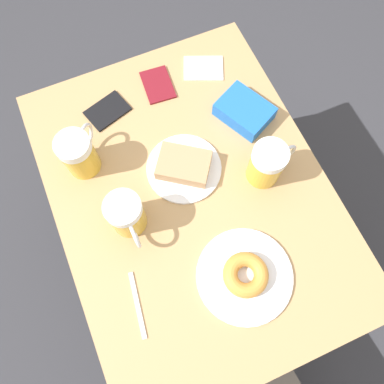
% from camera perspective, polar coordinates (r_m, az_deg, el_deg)
% --- Properties ---
extents(ground_plane, '(8.00, 8.00, 0.00)m').
position_cam_1_polar(ground_plane, '(1.80, -0.00, -8.27)').
color(ground_plane, '#333338').
extents(table, '(0.77, 1.04, 0.75)m').
position_cam_1_polar(table, '(1.14, -0.00, -1.45)').
color(table, tan).
rests_on(table, ground_plane).
extents(plate_with_cake, '(0.22, 0.22, 0.05)m').
position_cam_1_polar(plate_with_cake, '(1.09, -1.25, 3.92)').
color(plate_with_cake, silver).
rests_on(plate_with_cake, table).
extents(plate_with_donut, '(0.26, 0.26, 0.05)m').
position_cam_1_polar(plate_with_donut, '(1.01, 8.08, -12.47)').
color(plate_with_donut, silver).
rests_on(plate_with_donut, table).
extents(beer_mug_left, '(0.10, 0.15, 0.14)m').
position_cam_1_polar(beer_mug_left, '(1.00, -9.93, -3.51)').
color(beer_mug_left, gold).
rests_on(beer_mug_left, table).
extents(beer_mug_center, '(0.11, 0.13, 0.14)m').
position_cam_1_polar(beer_mug_center, '(1.09, -16.85, 5.62)').
color(beer_mug_center, gold).
rests_on(beer_mug_center, table).
extents(beer_mug_right, '(0.15, 0.10, 0.14)m').
position_cam_1_polar(beer_mug_right, '(1.05, 11.41, 4.26)').
color(beer_mug_right, gold).
rests_on(beer_mug_right, table).
extents(napkin_folded, '(0.15, 0.14, 0.00)m').
position_cam_1_polar(napkin_folded, '(1.28, 1.75, 18.34)').
color(napkin_folded, white).
rests_on(napkin_folded, table).
extents(fork, '(0.04, 0.17, 0.00)m').
position_cam_1_polar(fork, '(1.02, -8.31, -16.64)').
color(fork, silver).
rests_on(fork, table).
extents(passport_near_edge, '(0.10, 0.13, 0.01)m').
position_cam_1_polar(passport_near_edge, '(1.25, -5.24, 15.96)').
color(passport_near_edge, maroon).
rests_on(passport_near_edge, table).
extents(passport_far_edge, '(0.15, 0.12, 0.01)m').
position_cam_1_polar(passport_far_edge, '(1.22, -12.77, 11.97)').
color(passport_far_edge, black).
rests_on(passport_far_edge, table).
extents(blue_pouch, '(0.18, 0.19, 0.05)m').
position_cam_1_polar(blue_pouch, '(1.17, 7.99, 12.09)').
color(blue_pouch, blue).
rests_on(blue_pouch, table).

